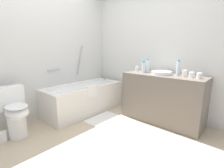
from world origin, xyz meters
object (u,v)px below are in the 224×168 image
water_bottle_2 (144,67)px  drinking_glass_2 (192,75)px  water_bottle_3 (178,68)px  toilet_paper_roll (3,137)px  drinking_glass_3 (199,76)px  drinking_glass_0 (137,69)px  drinking_glass_1 (184,73)px  bathtub (84,97)px  sink_basin (162,73)px  water_bottle_0 (144,68)px  water_bottle_1 (147,66)px  toilet (15,112)px  sink_faucet (166,71)px  bath_mat (104,119)px

water_bottle_2 → drinking_glass_2: 0.86m
water_bottle_3 → toilet_paper_roll: water_bottle_3 is taller
drinking_glass_3 → drinking_glass_2: bearing=65.2°
water_bottle_3 → drinking_glass_2: (-0.01, -0.21, -0.08)m
drinking_glass_0 → drinking_glass_1: (-0.02, -0.89, 0.00)m
bathtub → drinking_glass_2: 2.01m
bathtub → sink_basin: size_ratio=4.74×
bathtub → water_bottle_0: bearing=-59.6°
water_bottle_0 → water_bottle_1: bearing=-29.9°
water_bottle_0 → drinking_glass_3: (-0.01, -0.93, -0.05)m
bathtub → water_bottle_1: size_ratio=6.54×
toilet → drinking_glass_0: drinking_glass_0 is taller
drinking_glass_3 → toilet_paper_roll: size_ratio=0.60×
sink_faucet → water_bottle_2: size_ratio=0.75×
toilet → toilet_paper_roll: size_ratio=5.35×
water_bottle_0 → sink_basin: bearing=-88.2°
drinking_glass_3 → bath_mat: bearing=114.8°
drinking_glass_3 → water_bottle_0: bearing=89.7°
sink_basin → water_bottle_3: water_bottle_3 is taller
sink_basin → water_bottle_0: water_bottle_0 is taller
toilet → drinking_glass_3: (1.87, -1.91, 0.50)m
water_bottle_0 → water_bottle_3: water_bottle_3 is taller
sink_basin → toilet_paper_roll: sink_basin is taller
sink_basin → toilet_paper_roll: bearing=147.7°
water_bottle_2 → bathtub: bearing=125.2°
water_bottle_2 → drinking_glass_3: 0.98m
drinking_glass_3 → toilet_paper_roll: drinking_glass_3 is taller
water_bottle_1 → sink_basin: bearing=-100.8°
bathtub → water_bottle_2: 1.33m
drinking_glass_1 → drinking_glass_3: (-0.06, -0.23, -0.01)m
water_bottle_1 → drinking_glass_3: bearing=-94.8°
toilet → water_bottle_1: water_bottle_1 is taller
water_bottle_1 → water_bottle_3: water_bottle_3 is taller
drinking_glass_1 → water_bottle_3: bearing=88.2°
water_bottle_1 → bath_mat: bearing=146.8°
drinking_glass_2 → drinking_glass_3: size_ratio=0.95×
drinking_glass_2 → toilet_paper_roll: drinking_glass_2 is taller
toilet → bath_mat: bearing=64.9°
water_bottle_1 → drinking_glass_2: (-0.02, -0.77, -0.08)m
sink_faucet → toilet_paper_roll: sink_faucet is taller
water_bottle_1 → drinking_glass_1: water_bottle_1 is taller
drinking_glass_0 → drinking_glass_2: (-0.03, -1.00, -0.01)m
bathtub → water_bottle_0: bathtub is taller
water_bottle_2 → drinking_glass_1: bearing=-92.1°
bathtub → drinking_glass_3: 2.10m
toilet → water_bottle_2: water_bottle_2 is taller
sink_faucet → water_bottle_0: (-0.21, 0.35, 0.06)m
bathtub → toilet: bathtub is taller
sink_basin → water_bottle_2: size_ratio=1.67×
water_bottle_2 → water_bottle_3: 0.64m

